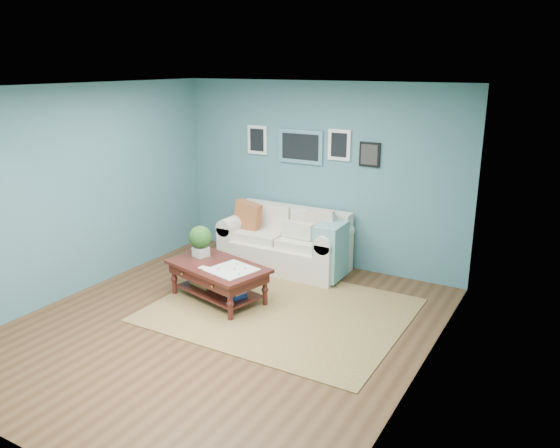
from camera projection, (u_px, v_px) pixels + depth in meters
The scene contains 4 objects.
room_shell at pixel (222, 212), 6.00m from camera, with size 5.00×5.02×2.70m.
area_rug at pixel (280, 310), 6.74m from camera, with size 3.00×2.40×0.01m, color brown.
loveseat at pixel (290, 243), 8.01m from camera, with size 1.90×0.86×0.98m.
coffee_table at pixel (215, 269), 6.98m from camera, with size 1.42×1.03×0.90m.
Camera 1 is at (3.43, -4.65, 2.94)m, focal length 35.00 mm.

